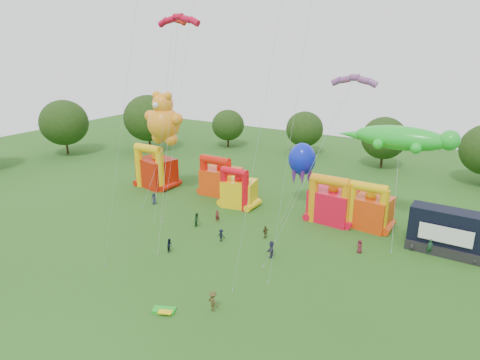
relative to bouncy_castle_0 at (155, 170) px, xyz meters
The scene contains 24 objects.
ground 33.99m from the bouncy_castle_0, 51.92° to the right, with size 160.00×160.00×0.00m, color #275417.
tree_ring 32.82m from the bouncy_castle_0, 52.91° to the right, with size 126.48×128.61×12.07m.
bouncy_castle_0 is the anchor object (origin of this frame).
bouncy_castle_1 11.46m from the bouncy_castle_0, 11.56° to the left, with size 5.84×4.81×6.41m.
bouncy_castle_2 16.30m from the bouncy_castle_0, ahead, with size 5.17×4.44×6.02m.
bouncy_castle_3 29.66m from the bouncy_castle_0, ahead, with size 5.93×4.94×6.62m.
bouncy_castle_4 34.45m from the bouncy_castle_0, ahead, with size 5.64×4.75×6.36m.
stage_trailer 43.74m from the bouncy_castle_0, ahead, with size 8.07×3.26×5.15m.
teddy_bear_kite 9.77m from the bouncy_castle_0, 30.06° to the right, with size 6.84×8.15×16.05m.
gecko_kite 37.58m from the bouncy_castle_0, ahead, with size 14.85×11.63×12.98m.
octopus_kite 24.36m from the bouncy_castle_0, ahead, with size 3.84×9.18×9.39m.
parafoil_kites 27.93m from the bouncy_castle_0, 21.44° to the right, with size 28.74×14.32×26.53m.
diamond_kites 29.36m from the bouncy_castle_0, 33.45° to the right, with size 21.49×18.54×38.89m.
folded_kite_bundle 35.38m from the bouncy_castle_0, 47.17° to the right, with size 2.23×1.69×0.31m.
spectator_0 8.55m from the bouncy_castle_0, 50.30° to the right, with size 0.83×0.54×1.71m, color #23293B.
spectator_1 18.36m from the bouncy_castle_0, 22.31° to the right, with size 0.59×0.39×1.62m, color #5B1A1D.
spectator_2 18.24m from the bouncy_castle_0, 31.50° to the right, with size 0.89×0.69×1.83m, color #173A1C.
spectator_3 23.65m from the bouncy_castle_0, 29.31° to the right, with size 0.99×0.57×1.53m, color black.
spectator_4 26.02m from the bouncy_castle_0, 18.04° to the right, with size 0.95×0.40×1.62m, color #493A1D.
spectator_5 30.03m from the bouncy_castle_0, 23.51° to the right, with size 1.80×0.57×1.94m, color #2B2A46.
spectator_6 36.08m from the bouncy_castle_0, ahead, with size 0.78×0.51×1.59m, color maroon.
spectator_7 42.52m from the bouncy_castle_0, ahead, with size 0.68×0.45×1.86m, color #173B24.
spectator_8 23.99m from the bouncy_castle_0, 44.55° to the right, with size 0.79×0.61×1.62m, color black.
spectator_9 36.25m from the bouncy_castle_0, 40.33° to the right, with size 1.23×0.71×1.91m, color #443D1B.
Camera 1 is at (25.61, -23.44, 22.85)m, focal length 32.00 mm.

